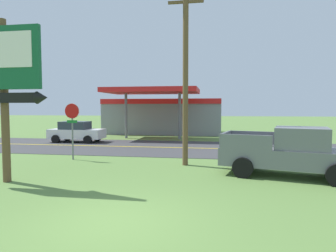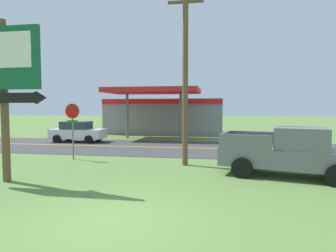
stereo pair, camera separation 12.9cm
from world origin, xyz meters
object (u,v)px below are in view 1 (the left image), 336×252
object	(u,v)px
stop_sign	(72,121)
utility_pole	(186,65)
gas_station	(164,115)
car_white_near_lane	(77,132)
pickup_grey_parked_on_lawn	(290,152)
motel_sign	(2,73)

from	to	relation	value
stop_sign	utility_pole	distance (m)	6.57
utility_pole	gas_station	world-z (taller)	utility_pole
car_white_near_lane	gas_station	bearing A→B (deg)	59.95
stop_sign	pickup_grey_parked_on_lawn	size ratio (longest dim) A/B	0.53
pickup_grey_parked_on_lawn	car_white_near_lane	size ratio (longest dim) A/B	1.31
stop_sign	pickup_grey_parked_on_lawn	xyz separation A→B (m)	(10.31, -2.11, -1.06)
stop_sign	utility_pole	size ratio (longest dim) A/B	0.33
stop_sign	utility_pole	xyz separation A→B (m)	(5.97, -0.49, 2.70)
pickup_grey_parked_on_lawn	gas_station	bearing A→B (deg)	114.30
stop_sign	car_white_near_lane	bearing A→B (deg)	115.30
motel_sign	gas_station	distance (m)	21.53
motel_sign	car_white_near_lane	size ratio (longest dim) A/B	1.40
motel_sign	car_white_near_lane	distance (m)	12.95
utility_pole	car_white_near_lane	distance (m)	12.83
motel_sign	stop_sign	xyz separation A→B (m)	(0.11, 4.81, -1.93)
car_white_near_lane	motel_sign	bearing A→B (deg)	-74.60
utility_pole	car_white_near_lane	bearing A→B (deg)	140.40
pickup_grey_parked_on_lawn	car_white_near_lane	world-z (taller)	pickup_grey_parked_on_lawn
stop_sign	gas_station	size ratio (longest dim) A/B	0.25
motel_sign	stop_sign	distance (m)	5.19
utility_pole	pickup_grey_parked_on_lawn	size ratio (longest dim) A/B	1.61
motel_sign	pickup_grey_parked_on_lawn	world-z (taller)	motel_sign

